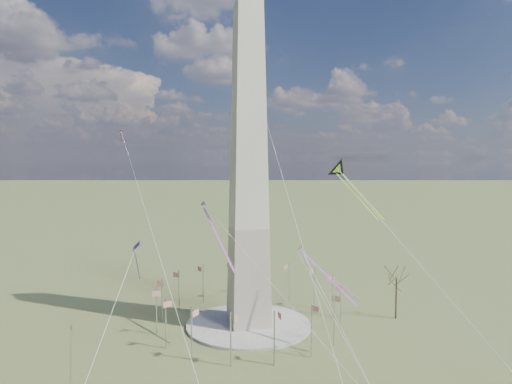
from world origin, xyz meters
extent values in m
plane|color=#44562B|center=(0.00, 0.00, 0.00)|extent=(2000.00, 2000.00, 0.00)
cylinder|color=#B5B3A6|center=(0.00, 0.00, 0.40)|extent=(36.00, 36.00, 0.80)
cylinder|color=silver|center=(26.00, 0.00, 6.50)|extent=(0.36, 0.36, 13.00)
cube|color=red|center=(26.00, 1.30, 11.80)|extent=(2.40, 0.08, 1.50)
cylinder|color=silver|center=(24.02, 9.95, 6.50)|extent=(0.36, 0.36, 13.00)
cube|color=red|center=(23.52, 11.15, 11.80)|extent=(2.25, 0.99, 1.50)
cylinder|color=silver|center=(18.38, 18.38, 6.50)|extent=(0.36, 0.36, 13.00)
cube|color=red|center=(17.47, 19.30, 11.80)|extent=(1.75, 1.75, 1.50)
cylinder|color=silver|center=(9.95, 24.02, 6.50)|extent=(0.36, 0.36, 13.00)
cube|color=red|center=(8.75, 24.52, 11.80)|extent=(0.99, 2.25, 1.50)
cylinder|color=silver|center=(0.00, 26.00, 6.50)|extent=(0.36, 0.36, 13.00)
cube|color=red|center=(-1.30, 26.00, 11.80)|extent=(0.08, 2.40, 1.50)
cylinder|color=silver|center=(-9.95, 24.02, 6.50)|extent=(0.36, 0.36, 13.00)
cube|color=red|center=(-11.15, 23.52, 11.80)|extent=(0.99, 2.25, 1.50)
cylinder|color=silver|center=(-18.38, 18.38, 6.50)|extent=(0.36, 0.36, 13.00)
cube|color=red|center=(-19.30, 17.47, 11.80)|extent=(1.75, 1.75, 1.50)
cylinder|color=silver|center=(-24.02, 9.95, 6.50)|extent=(0.36, 0.36, 13.00)
cube|color=red|center=(-24.52, 8.75, 11.80)|extent=(2.25, 0.99, 1.50)
cylinder|color=silver|center=(-26.00, 0.00, 6.50)|extent=(0.36, 0.36, 13.00)
cube|color=red|center=(-26.00, -1.30, 11.80)|extent=(2.40, 0.08, 1.50)
cylinder|color=silver|center=(-24.02, -9.95, 6.50)|extent=(0.36, 0.36, 13.00)
cube|color=red|center=(-23.52, -11.15, 11.80)|extent=(2.25, 0.99, 1.50)
cylinder|color=silver|center=(-18.38, -18.38, 6.50)|extent=(0.36, 0.36, 13.00)
cube|color=red|center=(-17.47, -19.30, 11.80)|extent=(1.75, 1.75, 1.50)
cylinder|color=silver|center=(-9.95, -24.02, 6.50)|extent=(0.36, 0.36, 13.00)
cube|color=red|center=(-8.75, -24.52, 11.80)|extent=(0.99, 2.25, 1.50)
cylinder|color=silver|center=(0.00, -26.00, 6.50)|extent=(0.36, 0.36, 13.00)
cube|color=red|center=(1.30, -26.00, 11.80)|extent=(0.08, 2.40, 1.50)
cylinder|color=silver|center=(9.95, -24.02, 6.50)|extent=(0.36, 0.36, 13.00)
cube|color=red|center=(11.15, -23.52, 11.80)|extent=(0.99, 2.25, 1.50)
cylinder|color=silver|center=(18.38, -18.38, 6.50)|extent=(0.36, 0.36, 13.00)
cube|color=red|center=(19.30, -17.47, 11.80)|extent=(1.75, 1.75, 1.50)
cylinder|color=silver|center=(24.02, -9.95, 6.50)|extent=(0.36, 0.36, 13.00)
cube|color=red|center=(24.52, -8.75, 11.80)|extent=(2.25, 0.99, 1.50)
cylinder|color=#403327|center=(44.51, -5.03, 6.14)|extent=(0.49, 0.49, 12.28)
cube|color=yellow|center=(37.40, 4.09, 36.79)|extent=(5.78, 18.01, 13.09)
cube|color=yellow|center=(35.11, 3.40, 36.79)|extent=(5.78, 18.01, 13.09)
cube|color=navy|center=(-30.95, -1.27, 25.11)|extent=(2.01, 3.33, 2.78)
cube|color=red|center=(-30.95, -1.27, 20.52)|extent=(1.57, 3.37, 9.60)
cube|color=red|center=(15.86, -20.03, 18.46)|extent=(9.17, 15.44, 10.93)
cube|color=red|center=(-9.86, -6.62, 27.28)|extent=(5.12, 21.82, 13.88)
cube|color=red|center=(25.90, 3.06, 12.44)|extent=(15.47, 12.25, 12.00)
cube|color=red|center=(-35.84, 38.75, 57.76)|extent=(1.13, 1.83, 1.53)
cube|color=red|center=(-35.84, 38.75, 56.09)|extent=(0.75, 1.30, 3.50)
cube|color=white|center=(16.07, 51.57, 74.08)|extent=(1.14, 1.87, 1.58)
cube|color=white|center=(16.07, 51.57, 72.36)|extent=(0.73, 1.35, 3.61)
camera|label=1|loc=(-29.46, -125.11, 48.42)|focal=32.00mm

